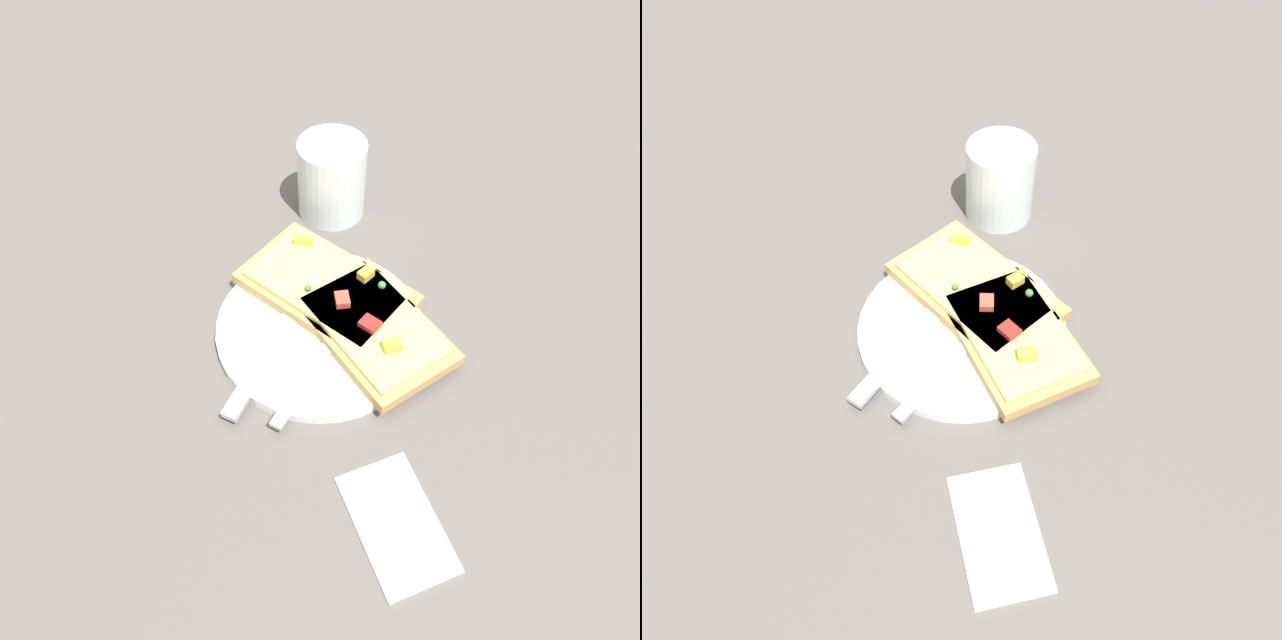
# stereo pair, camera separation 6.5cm
# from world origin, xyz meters

# --- Properties ---
(ground_plane) EXTENTS (4.00, 4.00, 0.00)m
(ground_plane) POSITION_xyz_m (0.00, 0.00, 0.00)
(ground_plane) COLOR #56514C
(plate) EXTENTS (0.22, 0.22, 0.01)m
(plate) POSITION_xyz_m (0.00, 0.00, 0.01)
(plate) COLOR white
(plate) RESTS_ON ground
(fork) EXTENTS (0.15, 0.18, 0.01)m
(fork) POSITION_xyz_m (-0.02, -0.01, 0.01)
(fork) COLOR #B7B7BC
(fork) RESTS_ON plate
(knife) EXTENTS (0.17, 0.18, 0.01)m
(knife) POSITION_xyz_m (-0.01, 0.05, 0.01)
(knife) COLOR #B7B7BC
(knife) RESTS_ON plate
(pizza_slice_main) EXTENTS (0.21, 0.18, 0.03)m
(pizza_slice_main) POSITION_xyz_m (0.04, -0.02, 0.02)
(pizza_slice_main) COLOR tan
(pizza_slice_main) RESTS_ON plate
(pizza_slice_corner) EXTENTS (0.18, 0.14, 0.03)m
(pizza_slice_corner) POSITION_xyz_m (-0.03, -0.05, 0.02)
(pizza_slice_corner) COLOR tan
(pizza_slice_corner) RESTS_ON plate
(crumb_scatter) EXTENTS (0.07, 0.09, 0.01)m
(crumb_scatter) POSITION_xyz_m (0.02, -0.01, 0.02)
(crumb_scatter) COLOR #A78B45
(crumb_scatter) RESTS_ON plate
(drinking_glass) EXTENTS (0.08, 0.08, 0.10)m
(drinking_glass) POSITION_xyz_m (0.18, -0.08, 0.05)
(drinking_glass) COLOR silver
(drinking_glass) RESTS_ON ground
(napkin) EXTENTS (0.12, 0.07, 0.01)m
(napkin) POSITION_xyz_m (-0.22, 0.01, 0.00)
(napkin) COLOR white
(napkin) RESTS_ON ground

